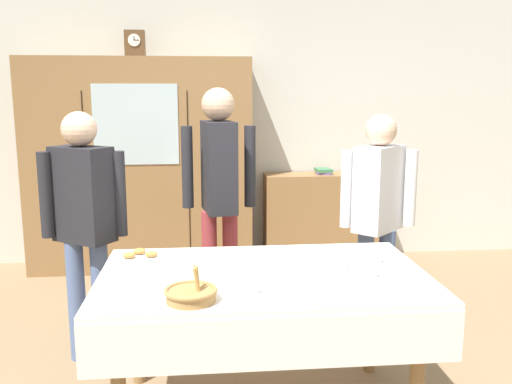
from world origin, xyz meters
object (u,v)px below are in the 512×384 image
pastry_plate (140,257)px  mantel_clock (135,44)px  bookshelf_low (322,217)px  person_behind_table_left (378,206)px  spoon_far_left (145,283)px  tea_cup_mid_left (370,273)px  tea_cup_mid_right (340,264)px  wall_cabinet (140,166)px  dining_table (264,295)px  tea_cup_near_left (251,289)px  bread_basket (191,294)px  spoon_near_left (267,270)px  person_by_cabinet (84,213)px  book_stack (323,171)px  person_behind_table_right (219,183)px  spoon_mid_right (139,300)px  tea_cup_back_edge (375,260)px

pastry_plate → mantel_clock: bearing=96.3°
mantel_clock → bookshelf_low: bearing=1.6°
pastry_plate → person_behind_table_left: 1.63m
spoon_far_left → mantel_clock: bearing=96.8°
tea_cup_mid_left → spoon_far_left: 1.11m
tea_cup_mid_right → person_behind_table_left: size_ratio=0.08×
wall_cabinet → dining_table: bearing=-70.8°
wall_cabinet → tea_cup_near_left: wall_cabinet is taller
bookshelf_low → spoon_far_left: 3.10m
tea_cup_near_left → tea_cup_mid_left: bearing=15.2°
bread_basket → spoon_near_left: size_ratio=2.02×
person_behind_table_left → person_by_cabinet: (-1.91, -0.14, 0.02)m
book_stack → pastry_plate: book_stack is taller
pastry_plate → person_behind_table_right: 1.00m
bread_basket → spoon_near_left: (0.38, 0.39, -0.03)m
mantel_clock → person_by_cabinet: size_ratio=0.15×
spoon_mid_right → spoon_far_left: size_ratio=1.00×
person_behind_table_left → person_by_cabinet: size_ratio=0.98×
bread_basket → spoon_near_left: bearing=45.6°
bread_basket → spoon_far_left: size_ratio=2.02×
wall_cabinet → person_by_cabinet: 1.87m
tea_cup_back_edge → bread_basket: size_ratio=0.54×
spoon_near_left → person_behind_table_right: 1.16m
book_stack → tea_cup_near_left: (-0.97, -2.90, -0.12)m
tea_cup_near_left → person_behind_table_right: (-0.10, 1.44, 0.25)m
spoon_far_left → person_by_cabinet: size_ratio=0.08×
wall_cabinet → tea_cup_back_edge: 2.91m
pastry_plate → tea_cup_back_edge: bearing=-9.6°
person_behind_table_left → person_behind_table_right: size_ratio=0.90×
tea_cup_mid_right → tea_cup_near_left: same height
tea_cup_near_left → spoon_far_left: 0.54m
book_stack → tea_cup_mid_right: size_ratio=1.62×
wall_cabinet → mantel_clock: 1.12m
tea_cup_near_left → tea_cup_back_edge: bearing=28.5°
person_behind_table_left → book_stack: bearing=89.6°
person_behind_table_right → spoon_mid_right: bearing=-105.2°
mantel_clock → person_by_cabinet: mantel_clock is taller
dining_table → spoon_near_left: size_ratio=14.06×
mantel_clock → book_stack: bearing=1.6°
tea_cup_back_edge → person_behind_table_left: person_behind_table_left is taller
tea_cup_near_left → pastry_plate: tea_cup_near_left is taller
mantel_clock → tea_cup_near_left: bearing=-74.0°
bookshelf_low → pastry_plate: bookshelf_low is taller
wall_cabinet → mantel_clock: mantel_clock is taller
bookshelf_low → tea_cup_mid_left: 2.79m
wall_cabinet → tea_cup_mid_left: size_ratio=16.15×
person_by_cabinet → wall_cabinet: bearing=85.8°
person_behind_table_right → dining_table: bearing=-80.8°
bread_basket → person_by_cabinet: (-0.68, 1.05, 0.15)m
tea_cup_mid_left → pastry_plate: bearing=159.9°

